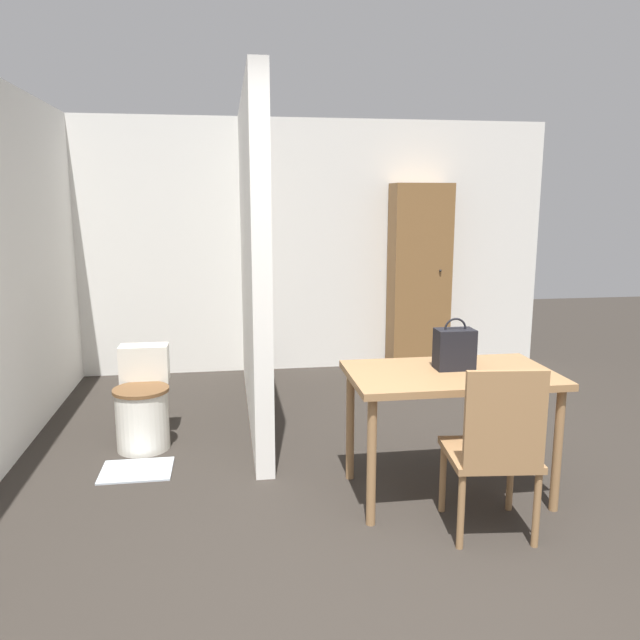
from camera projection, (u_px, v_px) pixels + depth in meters
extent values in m
plane|color=#2D2823|center=(406.00, 635.00, 2.50)|extent=(16.00, 16.00, 0.00)
cube|color=white|center=(293.00, 247.00, 6.29)|extent=(5.20, 0.12, 2.50)
cube|color=white|center=(253.00, 260.00, 4.91)|extent=(0.12, 2.58, 2.50)
cube|color=#997047|center=(451.00, 375.00, 3.57)|extent=(1.17, 0.69, 0.04)
cylinder|color=#997047|center=(372.00, 462.00, 3.29)|extent=(0.05, 0.05, 0.71)
cylinder|color=#997047|center=(557.00, 450.00, 3.44)|extent=(0.05, 0.05, 0.71)
cylinder|color=#997047|center=(350.00, 424.00, 3.85)|extent=(0.05, 0.05, 0.71)
cylinder|color=#997047|center=(511.00, 416.00, 4.00)|extent=(0.05, 0.05, 0.71)
cube|color=#997047|center=(489.00, 454.00, 3.24)|extent=(0.49, 0.49, 0.04)
cube|color=#997047|center=(505.00, 420.00, 2.99)|extent=(0.40, 0.07, 0.49)
cylinder|color=#997047|center=(443.00, 478.00, 3.46)|extent=(0.04, 0.04, 0.40)
cylinder|color=#997047|center=(510.00, 476.00, 3.48)|extent=(0.04, 0.04, 0.40)
cylinder|color=#997047|center=(461.00, 511.00, 3.09)|extent=(0.04, 0.04, 0.40)
cylinder|color=#997047|center=(537.00, 510.00, 3.11)|extent=(0.04, 0.04, 0.40)
cylinder|color=silver|center=(143.00, 420.00, 4.34)|extent=(0.36, 0.36, 0.41)
cylinder|color=brown|center=(141.00, 390.00, 4.30)|extent=(0.38, 0.38, 0.02)
cube|color=silver|center=(144.00, 363.00, 4.52)|extent=(0.34, 0.18, 0.27)
cube|color=black|center=(454.00, 349.00, 3.60)|extent=(0.22, 0.14, 0.24)
torus|color=black|center=(455.00, 329.00, 3.58)|extent=(0.13, 0.01, 0.13)
cube|color=brown|center=(419.00, 278.00, 6.29)|extent=(0.58, 0.33, 1.88)
sphere|color=black|center=(440.00, 271.00, 6.12)|extent=(0.02, 0.02, 0.02)
cube|color=#B2BCC6|center=(137.00, 470.00, 4.01)|extent=(0.45, 0.35, 0.01)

